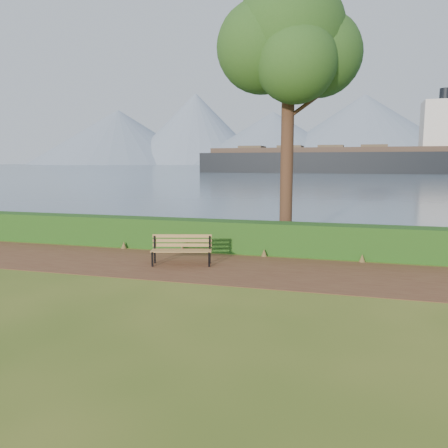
% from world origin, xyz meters
% --- Properties ---
extents(ground, '(140.00, 140.00, 0.00)m').
position_xyz_m(ground, '(0.00, 0.00, 0.00)').
color(ground, '#48621C').
rests_on(ground, ground).
extents(path, '(40.00, 3.40, 0.01)m').
position_xyz_m(path, '(0.00, 0.30, 0.01)').
color(path, brown).
rests_on(path, ground).
extents(hedge, '(32.00, 0.85, 1.00)m').
position_xyz_m(hedge, '(0.00, 2.60, 0.50)').
color(hedge, '#194213').
rests_on(hedge, ground).
extents(water, '(700.00, 510.00, 0.00)m').
position_xyz_m(water, '(0.00, 260.00, 0.01)').
color(water, slate).
rests_on(water, ground).
extents(mountains, '(585.00, 190.00, 70.00)m').
position_xyz_m(mountains, '(-9.17, 406.05, 27.70)').
color(mountains, gray).
rests_on(mountains, ground).
extents(bench, '(1.77, 0.90, 0.85)m').
position_xyz_m(bench, '(-0.49, 0.40, 0.49)').
color(bench, black).
rests_on(bench, ground).
extents(tree, '(4.70, 3.85, 9.18)m').
position_xyz_m(tree, '(2.00, 3.89, 6.82)').
color(tree, '#3E2419').
rests_on(tree, ground).
extents(cargo_ship, '(72.63, 13.69, 21.95)m').
position_xyz_m(cargo_ship, '(5.65, 104.87, 3.27)').
color(cargo_ship, black).
rests_on(cargo_ship, ground).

